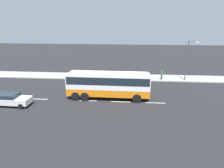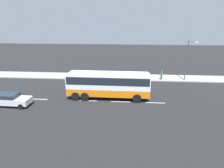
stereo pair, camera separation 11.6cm
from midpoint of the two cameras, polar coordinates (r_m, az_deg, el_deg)
ground_plane at (r=27.32m, az=2.97°, el=-3.41°), size 120.00×120.00×0.00m
sidewalk_curb at (r=36.03m, az=3.43°, el=1.97°), size 80.00×4.00×0.15m
lane_centreline at (r=26.15m, az=-9.32°, el=-4.62°), size 22.51×0.16×0.01m
coach_bus at (r=25.94m, az=-1.17°, el=0.35°), size 10.60×2.86×3.37m
car_silver_hatch at (r=26.99m, az=-27.16°, el=-3.89°), size 4.81×2.04×1.50m
pedestrian_near_curb at (r=34.93m, az=13.76°, el=2.73°), size 0.32×0.32×1.66m
street_lamp at (r=35.34m, az=20.59°, el=6.95°), size 1.58×0.24×6.56m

